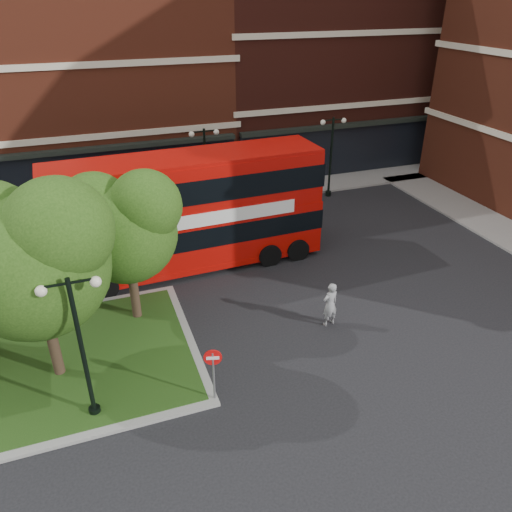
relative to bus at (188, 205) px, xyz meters
name	(u,v)px	position (x,y,z in m)	size (l,w,h in m)	color
ground	(261,378)	(0.37, -8.59, -3.11)	(120.00, 120.00, 0.00)	black
pavement_far	(168,204)	(0.37, 7.91, -3.05)	(44.00, 3.00, 0.12)	slate
terrace_far_left	(9,75)	(-7.63, 15.41, 3.89)	(26.00, 12.00, 14.00)	maroon
terrace_far_right	(325,45)	(14.37, 15.41, 4.89)	(18.00, 12.00, 16.00)	#471911
traffic_island	(14,374)	(-7.63, -5.59, -3.04)	(12.60, 7.60, 0.15)	gray
tree_island_west	(28,253)	(-6.23, -6.01, 1.69)	(5.40, 4.71, 7.21)	#2D2116
tree_island_east	(122,223)	(-3.21, -3.52, 1.13)	(4.46, 3.90, 6.29)	#2D2116
lamp_island	(81,343)	(-5.13, -8.39, -0.28)	(1.72, 0.36, 5.00)	black
lamp_far_left	(206,167)	(2.37, 5.91, -0.28)	(1.72, 0.36, 5.00)	black
lamp_far_right	(331,153)	(10.37, 5.91, -0.28)	(1.72, 0.36, 5.00)	black
bus	(188,205)	(0.00, 0.00, 0.00)	(12.50, 3.25, 4.74)	#AD0B06
woman	(330,304)	(3.97, -6.59, -2.16)	(0.69, 0.45, 1.89)	gray
car_silver	(106,204)	(-3.32, 7.37, -2.34)	(1.81, 4.50, 1.53)	#ADB1B5
car_white	(222,190)	(3.71, 7.41, -2.42)	(1.45, 4.16, 1.37)	white
no_entry_sign	(213,365)	(-1.43, -9.09, -1.62)	(0.56, 0.20, 2.08)	slate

